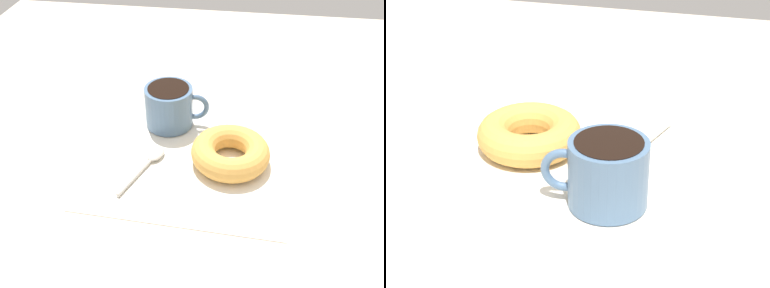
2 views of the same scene
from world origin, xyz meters
The scene contains 5 objects.
ground_plane centered at (0.00, 0.00, -1.00)cm, with size 120.00×120.00×2.00cm, color beige.
napkin centered at (-0.66, -2.18, 0.15)cm, with size 30.36×30.36×0.30cm, color white.
coffee_cup centered at (-5.60, 5.61, 4.02)cm, with size 10.98×8.15×7.17cm.
donut centered at (5.48, -3.29, 2.21)cm, with size 12.21×12.21×3.82cm, color gold.
spoon centered at (-6.81, -5.05, 0.70)cm, with size 5.49×11.83×0.90cm.
Camera 1 is at (6.99, -54.40, 44.16)cm, focal length 40.00 mm.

